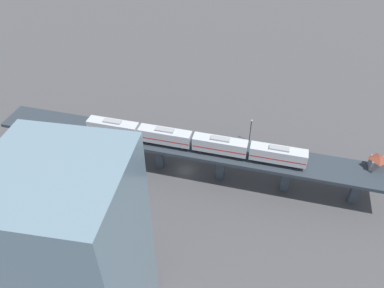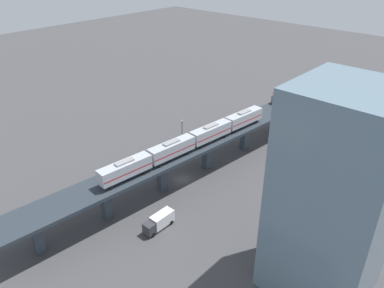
{
  "view_description": "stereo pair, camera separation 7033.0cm",
  "coord_description": "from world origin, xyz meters",
  "px_view_note": "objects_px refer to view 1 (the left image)",
  "views": [
    {
      "loc": [
        -65.08,
        -12.49,
        63.23
      ],
      "look_at": [
        -1.57,
        -1.8,
        9.97
      ],
      "focal_mm": 35.0,
      "sensor_mm": 36.0,
      "label": 1
    },
    {
      "loc": [
        -54.42,
        56.23,
        52.7
      ],
      "look_at": [
        -1.57,
        -1.8,
        9.97
      ],
      "focal_mm": 35.0,
      "sensor_mm": 36.0,
      "label": 2
    }
  ],
  "objects_px": {
    "signal_hut": "(378,162)",
    "street_car_black": "(215,143)",
    "street_car_white": "(275,149)",
    "office_tower": "(81,266)",
    "delivery_truck": "(109,183)",
    "subway_train": "(192,140)",
    "street_lamp": "(251,129)"
  },
  "relations": [
    {
      "from": "signal_hut",
      "to": "street_car_black",
      "type": "bearing_deg",
      "value": 71.19
    },
    {
      "from": "street_car_black",
      "to": "signal_hut",
      "type": "bearing_deg",
      "value": -108.81
    },
    {
      "from": "street_car_white",
      "to": "street_car_black",
      "type": "bearing_deg",
      "value": 89.17
    },
    {
      "from": "signal_hut",
      "to": "street_car_white",
      "type": "distance_m",
      "value": 25.0
    },
    {
      "from": "street_car_black",
      "to": "office_tower",
      "type": "bearing_deg",
      "value": 165.41
    },
    {
      "from": "street_car_white",
      "to": "delivery_truck",
      "type": "distance_m",
      "value": 42.49
    },
    {
      "from": "street_car_black",
      "to": "delivery_truck",
      "type": "xyz_separation_m",
      "value": [
        -19.69,
        22.16,
        0.82
      ]
    },
    {
      "from": "subway_train",
      "to": "delivery_truck",
      "type": "xyz_separation_m",
      "value": [
        -7.33,
        18.13,
        -9.25
      ]
    },
    {
      "from": "street_lamp",
      "to": "signal_hut",
      "type": "bearing_deg",
      "value": -120.12
    },
    {
      "from": "subway_train",
      "to": "office_tower",
      "type": "xyz_separation_m",
      "value": [
        -37.83,
        9.04,
        6.99
      ]
    },
    {
      "from": "signal_hut",
      "to": "street_car_black",
      "type": "relative_size",
      "value": 0.74
    },
    {
      "from": "signal_hut",
      "to": "street_car_black",
      "type": "xyz_separation_m",
      "value": [
        12.1,
        35.51,
        -9.33
      ]
    },
    {
      "from": "street_car_black",
      "to": "street_lamp",
      "type": "bearing_deg",
      "value": -69.26
    },
    {
      "from": "street_car_black",
      "to": "street_car_white",
      "type": "relative_size",
      "value": 1.05
    },
    {
      "from": "signal_hut",
      "to": "street_car_white",
      "type": "relative_size",
      "value": 0.78
    },
    {
      "from": "office_tower",
      "to": "signal_hut",
      "type": "bearing_deg",
      "value": -51.9
    },
    {
      "from": "street_car_black",
      "to": "street_lamp",
      "type": "xyz_separation_m",
      "value": [
        3.36,
        -8.87,
        3.17
      ]
    },
    {
      "from": "street_car_black",
      "to": "delivery_truck",
      "type": "height_order",
      "value": "delivery_truck"
    },
    {
      "from": "subway_train",
      "to": "street_car_white",
      "type": "distance_m",
      "value": 25.18
    },
    {
      "from": "street_car_black",
      "to": "street_lamp",
      "type": "distance_m",
      "value": 10.0
    },
    {
      "from": "street_car_black",
      "to": "office_tower",
      "type": "xyz_separation_m",
      "value": [
        -50.19,
        13.07,
        17.06
      ]
    },
    {
      "from": "subway_train",
      "to": "office_tower",
      "type": "relative_size",
      "value": 1.38
    },
    {
      "from": "subway_train",
      "to": "street_car_white",
      "type": "height_order",
      "value": "subway_train"
    },
    {
      "from": "subway_train",
      "to": "delivery_truck",
      "type": "distance_m",
      "value": 21.63
    },
    {
      "from": "delivery_truck",
      "to": "street_car_white",
      "type": "bearing_deg",
      "value": -62.73
    },
    {
      "from": "signal_hut",
      "to": "office_tower",
      "type": "xyz_separation_m",
      "value": [
        -38.09,
        48.58,
        7.73
      ]
    },
    {
      "from": "street_lamp",
      "to": "office_tower",
      "type": "distance_m",
      "value": 59.51
    },
    {
      "from": "subway_train",
      "to": "signal_hut",
      "type": "xyz_separation_m",
      "value": [
        0.27,
        -39.55,
        -0.74
      ]
    },
    {
      "from": "delivery_truck",
      "to": "office_tower",
      "type": "height_order",
      "value": "office_tower"
    },
    {
      "from": "office_tower",
      "to": "street_lamp",
      "type": "bearing_deg",
      "value": -22.28
    },
    {
      "from": "delivery_truck",
      "to": "signal_hut",
      "type": "bearing_deg",
      "value": -82.5
    },
    {
      "from": "street_car_white",
      "to": "signal_hut",
      "type": "bearing_deg",
      "value": -120.79
    }
  ]
}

